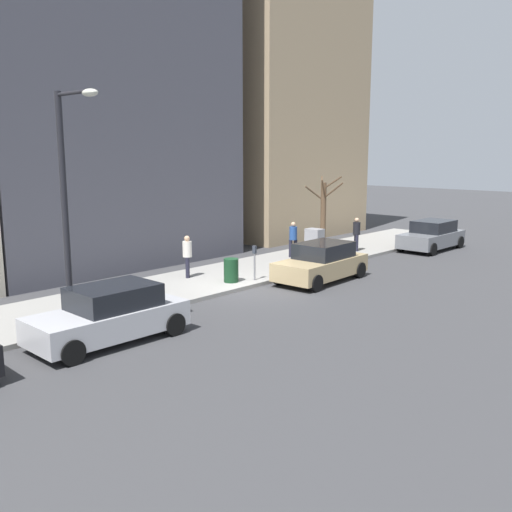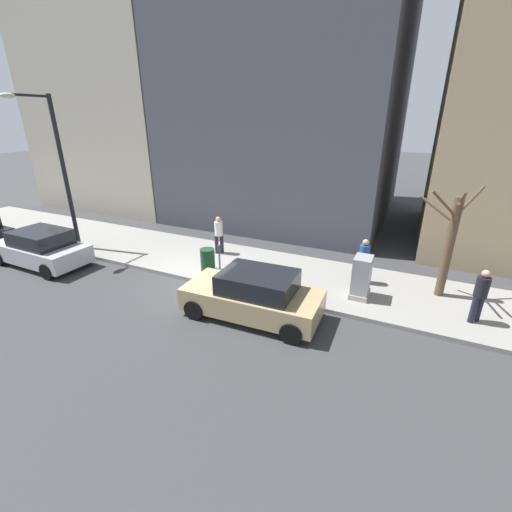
{
  "view_description": "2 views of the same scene",
  "coord_description": "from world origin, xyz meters",
  "views": [
    {
      "loc": [
        -14.14,
        14.84,
        5.06
      ],
      "look_at": [
        0.07,
        -0.58,
        1.19
      ],
      "focal_mm": 40.0,
      "sensor_mm": 36.0,
      "label": 1
    },
    {
      "loc": [
        -9.43,
        -7.1,
        5.76
      ],
      "look_at": [
        1.44,
        -1.93,
        0.88
      ],
      "focal_mm": 24.0,
      "sensor_mm": 36.0,
      "label": 2
    }
  ],
  "objects": [
    {
      "name": "ground_plane",
      "position": [
        0.0,
        0.0,
        0.0
      ],
      "size": [
        120.0,
        120.0,
        0.0
      ],
      "primitive_type": "plane",
      "color": "#38383A"
    },
    {
      "name": "sidewalk",
      "position": [
        2.0,
        0.0,
        0.07
      ],
      "size": [
        4.0,
        36.0,
        0.15
      ],
      "primitive_type": "cube",
      "color": "gray",
      "rests_on": "ground"
    },
    {
      "name": "parked_car_tan",
      "position": [
        -1.14,
        -3.08,
        0.74
      ],
      "size": [
        2.05,
        4.26,
        1.52
      ],
      "rotation": [
        0.0,
        0.0,
        0.04
      ],
      "color": "tan",
      "rests_on": "ground"
    },
    {
      "name": "parked_car_silver",
      "position": [
        -1.28,
        6.67,
        0.74
      ],
      "size": [
        1.97,
        4.22,
        1.52
      ],
      "rotation": [
        0.0,
        0.0,
        -0.01
      ],
      "color": "#B7B7BC",
      "rests_on": "ground"
    },
    {
      "name": "parking_meter",
      "position": [
        0.45,
        -0.92,
        0.98
      ],
      "size": [
        0.14,
        0.1,
        1.35
      ],
      "color": "slate",
      "rests_on": "sidewalk"
    },
    {
      "name": "utility_box",
      "position": [
        1.3,
        -5.87,
        0.85
      ],
      "size": [
        0.83,
        0.61,
        1.43
      ],
      "color": "#A8A399",
      "rests_on": "sidewalk"
    },
    {
      "name": "streetlamp",
      "position": [
        0.28,
        6.78,
        4.02
      ],
      "size": [
        1.97,
        0.32,
        6.5
      ],
      "color": "black",
      "rests_on": "sidewalk"
    },
    {
      "name": "bare_tree",
      "position": [
        2.58,
        -8.28,
        2.03
      ],
      "size": [
        1.86,
        1.78,
        3.72
      ],
      "color": "brown",
      "rests_on": "sidewalk"
    },
    {
      "name": "trash_bin",
      "position": [
        0.9,
        -0.09,
        0.6
      ],
      "size": [
        0.56,
        0.56,
        0.9
      ],
      "primitive_type": "cylinder",
      "color": "#14381E",
      "rests_on": "sidewalk"
    },
    {
      "name": "pedestrian_near_meter",
      "position": [
        1.2,
        -9.2,
        1.09
      ],
      "size": [
        0.36,
        0.36,
        1.66
      ],
      "rotation": [
        0.0,
        0.0,
        2.38
      ],
      "color": "#1E1E2D",
      "rests_on": "sidewalk"
    },
    {
      "name": "pedestrian_midblock",
      "position": [
        2.44,
        -5.73,
        1.09
      ],
      "size": [
        0.36,
        0.36,
        1.66
      ],
      "rotation": [
        0.0,
        0.0,
        4.06
      ],
      "color": "#1E1E2D",
      "rests_on": "sidewalk"
    },
    {
      "name": "pedestrian_far_corner",
      "position": [
        2.74,
        0.5,
        1.09
      ],
      "size": [
        0.36,
        0.36,
        1.66
      ],
      "rotation": [
        0.0,
        0.0,
        2.45
      ],
      "color": "#1E1E2D",
      "rests_on": "sidewalk"
    },
    {
      "name": "office_tower_right",
      "position": [
        10.63,
        11.63,
        12.42
      ],
      "size": [
        10.26,
        10.26,
        24.83
      ],
      "primitive_type": "cube",
      "color": "#BCB29E",
      "rests_on": "ground"
    }
  ]
}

